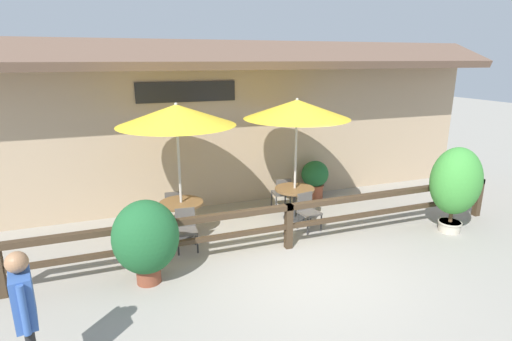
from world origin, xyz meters
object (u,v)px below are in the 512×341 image
chair_middle_streetside (308,210)px  potted_plant_corner_fern (456,183)px  patio_umbrella_middle (297,109)px  pedestrian (24,303)px  dining_table_near (181,209)px  patio_umbrella_near (176,115)px  potted_plant_entrance_palm (315,178)px  dining_table_middle (295,194)px  chair_middle_wallside (282,192)px  potted_plant_tall_tropical (146,238)px  chair_near_wallside (174,205)px  chair_near_streetside (186,227)px

chair_middle_streetside → potted_plant_corner_fern: (2.97, -1.22, 0.69)m
patio_umbrella_middle → pedestrian: patio_umbrella_middle is taller
dining_table_near → potted_plant_corner_fern: potted_plant_corner_fern is taller
patio_umbrella_near → potted_plant_entrance_palm: (3.88, 1.14, -2.06)m
dining_table_middle → potted_plant_entrance_palm: 1.59m
patio_umbrella_near → patio_umbrella_middle: size_ratio=1.00×
potted_plant_entrance_palm → pedestrian: size_ratio=0.61×
chair_middle_wallside → patio_umbrella_near: bearing=19.1°
potted_plant_tall_tropical → patio_umbrella_near: bearing=62.6°
chair_near_wallside → dining_table_middle: chair_near_wallside is taller
potted_plant_corner_fern → potted_plant_entrance_palm: potted_plant_corner_fern is taller
chair_near_streetside → dining_table_middle: size_ratio=0.88×
dining_table_near → chair_near_streetside: size_ratio=1.13×
chair_near_wallside → potted_plant_entrance_palm: (3.95, 0.46, 0.14)m
chair_near_wallside → dining_table_middle: bearing=168.6°
patio_umbrella_near → potted_plant_entrance_palm: 4.53m
chair_near_wallside → potted_plant_corner_fern: (5.79, -2.55, 0.69)m
potted_plant_corner_fern → pedestrian: size_ratio=1.10×
chair_middle_streetside → pedestrian: bearing=-160.4°
chair_near_streetside → potted_plant_entrance_palm: size_ratio=0.78×
chair_near_wallside → chair_middle_streetside: bearing=156.3°
chair_near_streetside → potted_plant_tall_tropical: size_ratio=0.56×
chair_near_streetside → patio_umbrella_middle: patio_umbrella_middle is taller
potted_plant_tall_tropical → potted_plant_corner_fern: bearing=-1.3°
dining_table_middle → chair_middle_wallside: chair_middle_wallside is taller
dining_table_middle → potted_plant_entrance_palm: potted_plant_entrance_palm is taller
chair_middle_wallside → potted_plant_corner_fern: potted_plant_corner_fern is taller
potted_plant_tall_tropical → chair_middle_wallside: bearing=34.2°
chair_middle_streetside → dining_table_near: bearing=156.1°
dining_table_near → dining_table_middle: same height
chair_near_wallside → potted_plant_corner_fern: size_ratio=0.43×
chair_near_wallside → patio_umbrella_middle: patio_umbrella_middle is taller
dining_table_middle → potted_plant_entrance_palm: size_ratio=0.88×
patio_umbrella_middle → chair_middle_wallside: 2.30m
chair_middle_wallside → potted_plant_entrance_palm: size_ratio=0.78×
patio_umbrella_near → potted_plant_corner_fern: patio_umbrella_near is taller
chair_middle_wallside → chair_near_wallside: bearing=5.1°
patio_umbrella_middle → potted_plant_entrance_palm: patio_umbrella_middle is taller
patio_umbrella_near → potted_plant_entrance_palm: bearing=16.3°
potted_plant_tall_tropical → pedestrian: pedestrian is taller
patio_umbrella_middle → chair_middle_streetside: 2.30m
chair_near_wallside → chair_middle_streetside: (2.82, -1.33, 0.00)m
chair_near_streetside → chair_middle_wallside: size_ratio=1.00×
dining_table_near → potted_plant_entrance_palm: bearing=16.3°
dining_table_near → potted_plant_corner_fern: size_ratio=0.49×
dining_table_middle → patio_umbrella_middle: bearing=180.0°
chair_middle_streetside → potted_plant_tall_tropical: potted_plant_tall_tropical is taller
dining_table_middle → potted_plant_tall_tropical: potted_plant_tall_tropical is taller
dining_table_near → patio_umbrella_middle: 3.41m
chair_middle_streetside → potted_plant_entrance_palm: 2.12m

